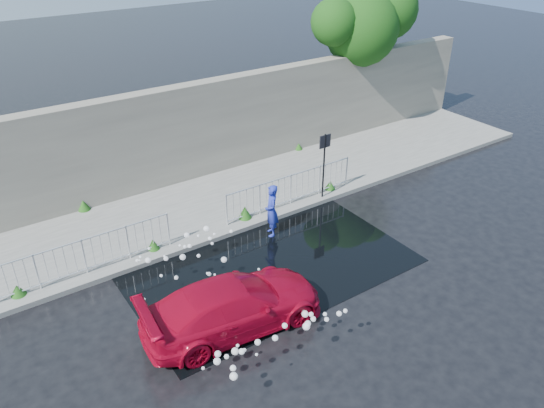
{
  "coord_description": "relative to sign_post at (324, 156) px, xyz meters",
  "views": [
    {
      "loc": [
        -6.45,
        -9.41,
        9.1
      ],
      "look_at": [
        1.6,
        2.42,
        1.0
      ],
      "focal_mm": 35.0,
      "sensor_mm": 36.0,
      "label": 1
    }
  ],
  "objects": [
    {
      "name": "water_spray",
      "position": [
        -5.98,
        -3.48,
        -1.04
      ],
      "size": [
        3.68,
        5.37,
        1.07
      ],
      "color": "white",
      "rests_on": "ground"
    },
    {
      "name": "sign_post",
      "position": [
        0.0,
        0.0,
        0.0
      ],
      "size": [
        0.45,
        0.06,
        2.5
      ],
      "color": "black",
      "rests_on": "ground"
    },
    {
      "name": "railing_right",
      "position": [
        -1.2,
        0.25,
        -0.99
      ],
      "size": [
        5.05,
        0.05,
        1.1
      ],
      "color": "silver",
      "rests_on": "pavement"
    },
    {
      "name": "puddle",
      "position": [
        -3.7,
        -2.1,
        -1.72
      ],
      "size": [
        8.0,
        5.0,
        0.01
      ],
      "primitive_type": "cube",
      "color": "black",
      "rests_on": "ground"
    },
    {
      "name": "red_car",
      "position": [
        -5.83,
        -3.76,
        -1.07
      ],
      "size": [
        4.66,
        2.23,
        1.31
      ],
      "primitive_type": "imported",
      "rotation": [
        0.0,
        0.0,
        1.48
      ],
      "color": "#A50620",
      "rests_on": "ground"
    },
    {
      "name": "railing_left",
      "position": [
        -8.2,
        0.25,
        -0.99
      ],
      "size": [
        5.05,
        0.05,
        1.1
      ],
      "color": "silver",
      "rests_on": "pavement"
    },
    {
      "name": "person",
      "position": [
        -2.7,
        -0.81,
        -0.87
      ],
      "size": [
        0.63,
        0.74,
        1.71
      ],
      "primitive_type": "imported",
      "rotation": [
        0.0,
        0.0,
        -1.99
      ],
      "color": "#202DA4",
      "rests_on": "ground"
    },
    {
      "name": "tree",
      "position": [
        5.55,
        4.31,
        3.07
      ],
      "size": [
        5.21,
        3.17,
        6.46
      ],
      "color": "#332114",
      "rests_on": "ground"
    },
    {
      "name": "retaining_wall",
      "position": [
        -4.2,
        4.1,
        0.18
      ],
      "size": [
        30.0,
        0.6,
        3.5
      ],
      "primitive_type": "cube",
      "color": "#6A6459",
      "rests_on": "pavement"
    },
    {
      "name": "ground",
      "position": [
        -4.2,
        -3.1,
        -1.72
      ],
      "size": [
        90.0,
        90.0,
        0.0
      ],
      "primitive_type": "plane",
      "color": "black",
      "rests_on": "ground"
    },
    {
      "name": "pavement",
      "position": [
        -4.2,
        1.9,
        -1.65
      ],
      "size": [
        30.0,
        4.0,
        0.15
      ],
      "primitive_type": "cube",
      "color": "slate",
      "rests_on": "ground"
    },
    {
      "name": "curb",
      "position": [
        -4.2,
        -0.1,
        -1.64
      ],
      "size": [
        30.0,
        0.25,
        0.16
      ],
      "primitive_type": "cube",
      "color": "slate",
      "rests_on": "ground"
    },
    {
      "name": "weeds",
      "position": [
        -4.36,
        1.34,
        -1.4
      ],
      "size": [
        12.17,
        3.93,
        0.43
      ],
      "color": "#185115",
      "rests_on": "pavement"
    }
  ]
}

